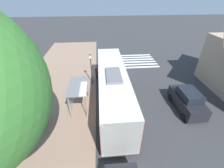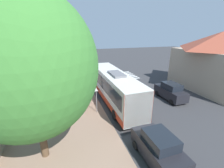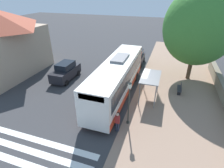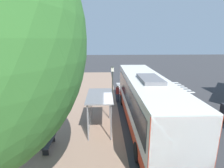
# 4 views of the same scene
# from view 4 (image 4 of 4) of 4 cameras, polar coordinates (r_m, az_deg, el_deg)

# --- Properties ---
(ground_plane) EXTENTS (120.00, 120.00, 0.00)m
(ground_plane) POSITION_cam_4_polar(r_m,az_deg,el_deg) (12.29, 3.43, -15.46)
(ground_plane) COLOR #353538
(ground_plane) RESTS_ON ground
(sidewalk_plaza) EXTENTS (9.00, 44.00, 0.02)m
(sidewalk_plaza) POSITION_cam_4_polar(r_m,az_deg,el_deg) (12.67, -18.04, -15.16)
(sidewalk_plaza) COLOR #937560
(sidewalk_plaza) RESTS_ON ground
(crosswalk_stripes) EXTENTS (9.00, 5.25, 0.01)m
(crosswalk_stripes) POSITION_cam_4_polar(r_m,az_deg,el_deg) (23.40, 12.90, -1.08)
(crosswalk_stripes) COLOR silver
(crosswalk_stripes) RESTS_ON ground
(bus) EXTENTS (2.68, 12.12, 3.80)m
(bus) POSITION_cam_4_polar(r_m,az_deg,el_deg) (12.54, 10.89, -5.19)
(bus) COLOR silver
(bus) RESTS_ON ground
(bus_shelter) EXTENTS (1.71, 3.38, 2.46)m
(bus_shelter) POSITION_cam_4_polar(r_m,az_deg,el_deg) (11.94, -4.78, -5.53)
(bus_shelter) COLOR slate
(bus_shelter) RESTS_ON ground
(pedestrian) EXTENTS (0.34, 0.23, 1.70)m
(pedestrian) POSITION_cam_4_polar(r_m,az_deg,el_deg) (17.43, 1.81, -2.65)
(pedestrian) COLOR #2D3347
(pedestrian) RESTS_ON ground
(bench) EXTENTS (0.40, 1.61, 0.88)m
(bench) POSITION_cam_4_polar(r_m,az_deg,el_deg) (11.11, -20.24, -17.08)
(bench) COLOR #333338
(bench) RESTS_ON ground
(street_lamp_near) EXTENTS (0.28, 0.28, 3.79)m
(street_lamp_near) POSITION_cam_4_polar(r_m,az_deg,el_deg) (15.95, 0.16, 0.46)
(street_lamp_near) COLOR #2D332D
(street_lamp_near) RESTS_ON ground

